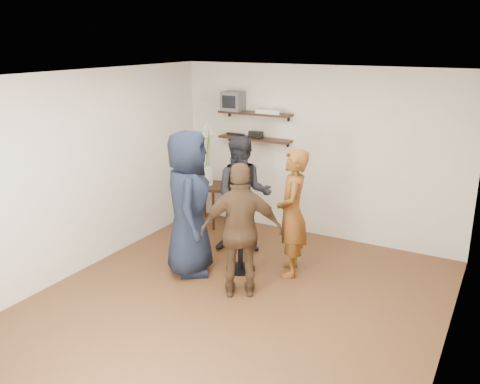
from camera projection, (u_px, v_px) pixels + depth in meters
name	position (u px, v px, depth m)	size (l,w,h in m)	color
room	(237.00, 197.00, 5.57)	(4.58, 5.08, 2.68)	#472417
shelf_upper	(255.00, 113.00, 7.86)	(1.20, 0.25, 0.04)	black
shelf_lower	(255.00, 139.00, 7.98)	(1.20, 0.25, 0.04)	black
crt_monitor	(234.00, 101.00, 7.99)	(0.32, 0.30, 0.30)	#59595B
dvd_deck	(270.00, 111.00, 7.72)	(0.40, 0.24, 0.06)	silver
radio	(256.00, 135.00, 7.95)	(0.22, 0.10, 0.10)	black
power_strip	(235.00, 134.00, 8.18)	(0.30, 0.05, 0.03)	black
side_table	(209.00, 191.00, 8.32)	(0.71, 0.71, 0.67)	black
vase_lilies	(208.00, 165.00, 8.20)	(0.20, 0.21, 1.04)	silver
drinks_table	(240.00, 228.00, 6.61)	(0.51, 0.51, 0.92)	black
wine_glass_fl	(236.00, 194.00, 6.48)	(0.07, 0.07, 0.21)	silver
wine_glass_fr	(245.00, 195.00, 6.41)	(0.07, 0.07, 0.22)	silver
wine_glass_bl	(241.00, 193.00, 6.55)	(0.06, 0.06, 0.18)	silver
wine_glass_br	(244.00, 194.00, 6.48)	(0.07, 0.07, 0.20)	silver
person_plaid	(292.00, 213.00, 6.46)	(0.61, 0.40, 1.66)	#B22414
person_dark	(243.00, 195.00, 7.17)	(0.82, 0.64, 1.68)	black
person_navy	(189.00, 203.00, 6.48)	(0.93, 0.60, 1.89)	black
person_brown	(241.00, 231.00, 5.91)	(0.96, 0.40, 1.63)	#432E1C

